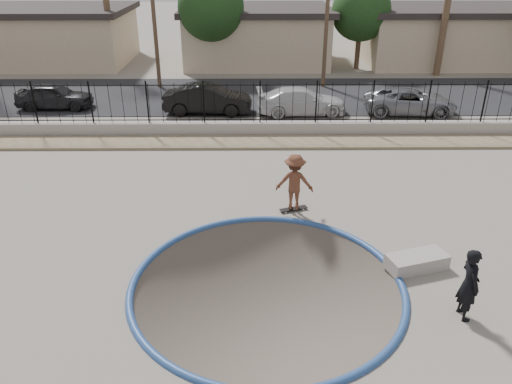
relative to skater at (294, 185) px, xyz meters
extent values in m
cube|color=gray|center=(-0.98, 9.00, -2.03)|extent=(120.00, 120.00, 2.20)
torus|color=navy|center=(-0.98, -4.00, -0.93)|extent=(7.04, 7.04, 0.20)
cube|color=#988564|center=(-0.98, 6.20, -0.87)|extent=(42.00, 1.60, 0.11)
cube|color=gray|center=(-0.98, 7.30, -0.63)|extent=(42.00, 0.45, 0.60)
cube|color=black|center=(-0.98, 7.30, -0.21)|extent=(40.00, 0.04, 0.03)
cube|color=black|center=(-0.98, 7.30, 1.37)|extent=(40.00, 0.04, 0.04)
cube|color=black|center=(-0.98, 14.00, -0.91)|extent=(90.00, 8.00, 0.04)
cube|color=#C3A98B|center=(-15.98, 23.50, 0.82)|extent=(11.00, 8.00, 3.50)
cube|color=#2D2624|center=(-15.98, 23.50, 2.77)|extent=(11.60, 8.60, 0.40)
cube|color=#C3A98B|center=(-0.98, 23.50, 0.82)|extent=(10.00, 8.00, 3.50)
cube|color=#2D2624|center=(-0.98, 23.50, 2.77)|extent=(10.60, 8.60, 0.40)
cube|color=#C3A98B|center=(13.02, 23.50, 0.82)|extent=(12.00, 8.00, 3.50)
cube|color=#2D2624|center=(13.02, 23.50, 2.77)|extent=(12.60, 8.60, 0.40)
cylinder|color=brown|center=(-10.98, 21.00, 3.57)|extent=(0.44, 0.44, 9.00)
cylinder|color=#473323|center=(-6.98, 16.00, 3.57)|extent=(0.24, 0.24, 9.00)
cylinder|color=#473323|center=(3.02, 16.00, 3.82)|extent=(0.24, 0.24, 9.50)
cylinder|color=#473323|center=(-3.98, 20.00, 0.57)|extent=(0.34, 0.34, 3.00)
sphere|color=#143311|center=(-3.98, 20.00, 3.27)|extent=(4.32, 4.32, 4.32)
cylinder|color=#473323|center=(6.02, 21.00, 0.45)|extent=(0.34, 0.34, 2.75)
sphere|color=#143311|center=(6.02, 21.00, 2.92)|extent=(3.96, 3.96, 3.96)
imported|color=brown|center=(0.00, 0.00, 0.00)|extent=(1.27, 0.82, 1.85)
cube|color=black|center=(0.00, 0.00, -0.86)|extent=(0.94, 0.51, 0.02)
cylinder|color=silver|center=(-0.27, -0.18, -0.90)|extent=(0.07, 0.05, 0.06)
cylinder|color=silver|center=(-0.32, -0.02, -0.90)|extent=(0.07, 0.05, 0.06)
cylinder|color=silver|center=(0.32, 0.02, -0.90)|extent=(0.07, 0.05, 0.06)
cylinder|color=silver|center=(0.27, 0.18, -0.90)|extent=(0.07, 0.05, 0.06)
imported|color=black|center=(3.53, -5.20, -0.03)|extent=(0.47, 0.68, 1.80)
cube|color=#9D938B|center=(3.02, -3.27, -0.73)|extent=(1.74, 1.14, 0.40)
imported|color=black|center=(-11.71, 11.49, -0.23)|extent=(3.89, 1.57, 1.32)
imported|color=black|center=(-3.59, 10.55, -0.16)|extent=(4.50, 1.77, 1.46)
imported|color=silver|center=(1.18, 10.40, -0.23)|extent=(4.66, 2.17, 1.32)
imported|color=gray|center=(6.72, 10.40, -0.25)|extent=(4.74, 2.44, 1.28)
camera|label=1|loc=(-1.35, -14.30, 6.79)|focal=35.00mm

